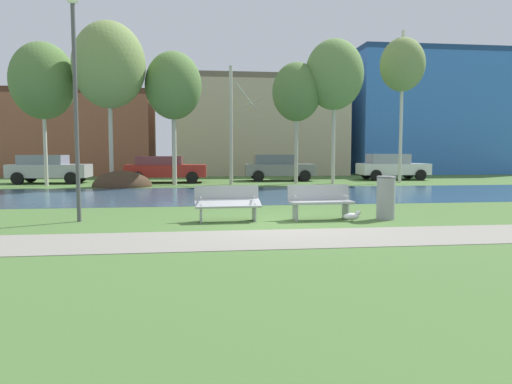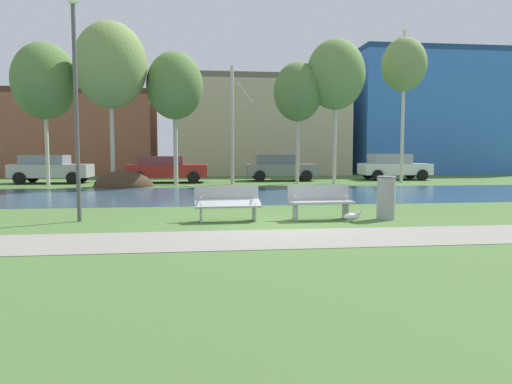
{
  "view_description": "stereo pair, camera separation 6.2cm",
  "coord_description": "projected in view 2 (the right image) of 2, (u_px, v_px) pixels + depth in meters",
  "views": [
    {
      "loc": [
        -1.98,
        -11.18,
        1.72
      ],
      "look_at": [
        -0.45,
        0.7,
        0.7
      ],
      "focal_mm": 33.83,
      "sensor_mm": 36.0,
      "label": 1
    },
    {
      "loc": [
        -1.92,
        -11.19,
        1.72
      ],
      "look_at": [
        -0.45,
        0.7,
        0.7
      ],
      "focal_mm": 33.83,
      "sensor_mm": 36.0,
      "label": 2
    }
  ],
  "objects": [
    {
      "name": "birch_left",
      "position": [
        110.0,
        65.0,
        22.99
      ],
      "size": [
        3.43,
        3.43,
        7.87
      ],
      "color": "#BCB7A8",
      "rests_on": "ground"
    },
    {
      "name": "paved_path_strip",
      "position": [
        295.0,
        238.0,
        9.53
      ],
      "size": [
        60.0,
        2.11,
        0.01
      ],
      "primitive_type": "cube",
      "color": "gray",
      "rests_on": "ground"
    },
    {
      "name": "parked_wagon_fourth_white",
      "position": [
        393.0,
        166.0,
        29.0
      ],
      "size": [
        4.15,
        2.18,
        1.56
      ],
      "color": "silver",
      "rests_on": "ground"
    },
    {
      "name": "birch_far_left",
      "position": [
        45.0,
        81.0,
        23.48
      ],
      "size": [
        3.11,
        3.11,
        7.0
      ],
      "color": "beige",
      "rests_on": "ground"
    },
    {
      "name": "building_brick_low",
      "position": [
        65.0,
        134.0,
        35.21
      ],
      "size": [
        12.82,
        6.24,
        5.99
      ],
      "color": "brown",
      "rests_on": "ground"
    },
    {
      "name": "soil_mound",
      "position": [
        124.0,
        187.0,
        23.4
      ],
      "size": [
        2.85,
        2.42,
        1.54
      ],
      "primitive_type": "ellipsoid",
      "color": "#423021",
      "rests_on": "ground"
    },
    {
      "name": "ground_plane",
      "position": [
        240.0,
        190.0,
        21.33
      ],
      "size": [
        120.0,
        120.0,
        0.0
      ],
      "primitive_type": "plane",
      "color": "#476B33"
    },
    {
      "name": "seagull",
      "position": [
        352.0,
        216.0,
        11.82
      ],
      "size": [
        0.48,
        0.18,
        0.27
      ],
      "color": "white",
      "rests_on": "ground"
    },
    {
      "name": "parked_van_nearest_silver",
      "position": [
        50.0,
        168.0,
        25.88
      ],
      "size": [
        4.14,
        2.16,
        1.52
      ],
      "color": "#B2B5BC",
      "rests_on": "ground"
    },
    {
      "name": "birch_far_right",
      "position": [
        404.0,
        65.0,
        25.82
      ],
      "size": [
        2.38,
        2.38,
        8.15
      ],
      "color": "beige",
      "rests_on": "ground"
    },
    {
      "name": "bench_left",
      "position": [
        227.0,
        202.0,
        11.83
      ],
      "size": [
        1.62,
        0.62,
        0.87
      ],
      "color": "#9EA0A3",
      "rests_on": "ground"
    },
    {
      "name": "birch_center_right",
      "position": [
        298.0,
        92.0,
        25.15
      ],
      "size": [
        2.55,
        2.55,
        6.34
      ],
      "color": "#BCB7A8",
      "rests_on": "ground"
    },
    {
      "name": "birch_center",
      "position": [
        234.0,
        124.0,
        24.8
      ],
      "size": [
        1.59,
        2.91,
        6.07
      ],
      "color": "#BCB7A8",
      "rests_on": "ground"
    },
    {
      "name": "building_beige_block",
      "position": [
        258.0,
        127.0,
        37.27
      ],
      "size": [
        12.44,
        8.62,
        7.1
      ],
      "color": "#BCAD8E",
      "rests_on": "ground"
    },
    {
      "name": "birch_right",
      "position": [
        336.0,
        75.0,
        25.11
      ],
      "size": [
        3.05,
        3.05,
        7.54
      ],
      "color": "beige",
      "rests_on": "ground"
    },
    {
      "name": "trash_bin",
      "position": [
        386.0,
        197.0,
        12.13
      ],
      "size": [
        0.48,
        0.48,
        1.1
      ],
      "color": "gray",
      "rests_on": "ground"
    },
    {
      "name": "bench_right",
      "position": [
        320.0,
        201.0,
        12.11
      ],
      "size": [
        1.62,
        0.62,
        0.87
      ],
      "color": "#9EA0A3",
      "rests_on": "ground"
    },
    {
      "name": "streetlamp",
      "position": [
        75.0,
        70.0,
        11.53
      ],
      "size": [
        0.32,
        0.32,
        5.51
      ],
      "color": "#4C4C51",
      "rests_on": "ground"
    },
    {
      "name": "birch_center_left",
      "position": [
        175.0,
        86.0,
        24.11
      ],
      "size": [
        2.81,
        2.81,
        6.68
      ],
      "color": "#BCB7A8",
      "rests_on": "ground"
    },
    {
      "name": "parked_hatch_third_grey",
      "position": [
        280.0,
        167.0,
        28.06
      ],
      "size": [
        4.11,
        2.09,
        1.52
      ],
      "color": "slate",
      "rests_on": "ground"
    },
    {
      "name": "parked_sedan_second_red",
      "position": [
        167.0,
        168.0,
        26.47
      ],
      "size": [
        4.41,
        2.24,
        1.45
      ],
      "color": "maroon",
      "rests_on": "ground"
    },
    {
      "name": "river_band",
      "position": [
        246.0,
        195.0,
        19.1
      ],
      "size": [
        80.0,
        7.71,
        0.01
      ],
      "primitive_type": "cube",
      "color": "#33516B",
      "rests_on": "ground"
    },
    {
      "name": "building_blue_store",
      "position": [
        430.0,
        115.0,
        38.9
      ],
      "size": [
        13.63,
        8.6,
        9.33
      ],
      "color": "#3870C6",
      "rests_on": "ground"
    }
  ]
}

